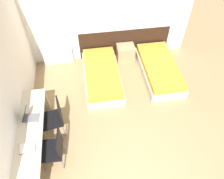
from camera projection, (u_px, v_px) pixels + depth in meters
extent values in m
cube|color=white|center=(101.00, 17.00, 5.89)|extent=(5.11, 0.05, 2.70)
cube|color=white|center=(10.00, 83.00, 4.30)|extent=(0.05, 5.23, 2.70)
cube|color=black|center=(124.00, 43.00, 6.62)|extent=(2.71, 0.03, 0.88)
cube|color=beige|center=(102.00, 77.00, 6.11)|extent=(0.97, 2.00, 0.25)
cube|color=gold|center=(102.00, 72.00, 5.96)|extent=(0.89, 1.92, 0.15)
cube|color=beige|center=(159.00, 71.00, 6.27)|extent=(0.97, 2.00, 0.25)
cube|color=gold|center=(160.00, 66.00, 6.12)|extent=(0.89, 1.92, 0.15)
cube|color=tan|center=(125.00, 53.00, 6.61)|extent=(0.52, 0.41, 0.49)
cube|color=silver|center=(58.00, 55.00, 6.48)|extent=(0.86, 0.12, 0.58)
cube|color=beige|center=(30.00, 130.00, 4.35)|extent=(0.51, 2.13, 0.04)
cube|color=beige|center=(38.00, 100.00, 5.29)|extent=(0.46, 0.04, 0.68)
cube|color=black|center=(52.00, 120.00, 4.82)|extent=(0.54, 0.54, 0.05)
cube|color=black|center=(59.00, 110.00, 4.65)|extent=(0.09, 0.43, 0.49)
cylinder|color=slate|center=(45.00, 135.00, 4.82)|extent=(0.02, 0.02, 0.42)
cylinder|color=slate|center=(44.00, 120.00, 5.08)|extent=(0.02, 0.02, 0.42)
cylinder|color=slate|center=(64.00, 131.00, 4.90)|extent=(0.02, 0.02, 0.42)
cylinder|color=slate|center=(62.00, 116.00, 5.16)|extent=(0.02, 0.02, 0.42)
cube|color=black|center=(51.00, 150.00, 4.34)|extent=(0.50, 0.50, 0.05)
cube|color=black|center=(59.00, 143.00, 4.15)|extent=(0.06, 0.43, 0.49)
cylinder|color=slate|center=(42.00, 166.00, 4.37)|extent=(0.02, 0.02, 0.42)
cylinder|color=slate|center=(44.00, 147.00, 4.64)|extent=(0.02, 0.02, 0.42)
cylinder|color=slate|center=(63.00, 164.00, 4.40)|extent=(0.02, 0.02, 0.42)
cylinder|color=slate|center=(64.00, 145.00, 4.67)|extent=(0.02, 0.02, 0.42)
cube|color=slate|center=(31.00, 118.00, 4.50)|extent=(0.35, 0.24, 0.02)
cube|color=black|center=(24.00, 114.00, 4.38)|extent=(0.16, 0.22, 0.31)
cube|color=#B21E1E|center=(27.00, 147.00, 4.08)|extent=(0.33, 0.27, 0.01)
cube|color=white|center=(27.00, 147.00, 4.08)|extent=(0.31, 0.25, 0.01)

